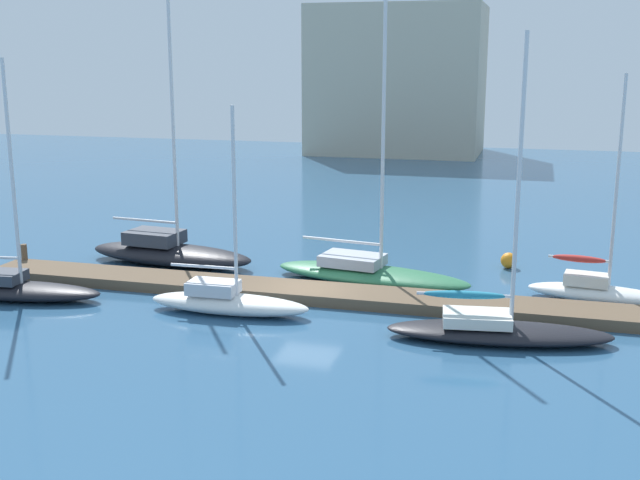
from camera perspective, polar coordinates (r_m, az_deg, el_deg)
ground_plane at (r=32.64m, az=-0.94°, el=-4.18°), size 120.00×120.00×0.00m
dock_pier at (r=32.58m, az=-0.94°, el=-3.80°), size 28.84×2.26×0.44m
dock_piling_near_end at (r=39.47m, az=-20.45°, el=-1.12°), size 0.28×0.28×1.17m
sailboat_0 at (r=34.78m, az=-21.28°, el=-3.16°), size 7.66×2.76×9.63m
sailboat_1 at (r=38.51m, az=-10.81°, el=-0.76°), size 8.64×3.39×13.53m
sailboat_2 at (r=30.80m, az=-6.67°, el=-4.33°), size 6.40×1.83×7.94m
sailboat_3 at (r=34.73m, az=3.55°, el=-2.21°), size 9.15×3.90×14.19m
sailboat_4 at (r=28.33m, az=12.50°, el=-6.15°), size 7.98×3.22×10.46m
sailboat_5 at (r=33.89m, az=19.35°, el=-3.32°), size 5.86×2.29×9.06m
mooring_buoy_orange at (r=38.16m, az=13.39°, el=-1.44°), size 0.74×0.74×0.74m
harbor_building_distant at (r=84.15m, az=5.60°, el=11.35°), size 17.29×11.63×14.93m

